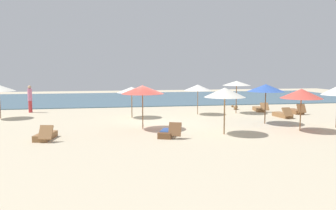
% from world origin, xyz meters
% --- Properties ---
extents(ground_plane, '(60.00, 60.00, 0.00)m').
position_xyz_m(ground_plane, '(0.00, 0.00, 0.00)').
color(ground_plane, beige).
extents(ocean_water, '(48.00, 16.00, 0.06)m').
position_xyz_m(ocean_water, '(0.00, 17.00, 0.03)').
color(ocean_water, '#3D6075').
rests_on(ocean_water, ground_plane).
extents(umbrella_1, '(1.99, 1.99, 2.26)m').
position_xyz_m(umbrella_1, '(2.88, -3.09, 2.03)').
color(umbrella_1, olive).
rests_on(umbrella_1, ground_plane).
extents(umbrella_3, '(2.23, 2.23, 2.30)m').
position_xyz_m(umbrella_3, '(-0.86, -1.02, 2.08)').
color(umbrella_3, brown).
rests_on(umbrella_3, ground_plane).
extents(umbrella_4, '(2.11, 2.11, 2.28)m').
position_xyz_m(umbrella_4, '(6.25, -0.54, 2.06)').
color(umbrella_4, brown).
rests_on(umbrella_4, ground_plane).
extents(umbrella_5, '(1.88, 1.88, 2.06)m').
position_xyz_m(umbrella_5, '(3.47, 3.97, 1.86)').
color(umbrella_5, olive).
rests_on(umbrella_5, ground_plane).
extents(umbrella_6, '(1.90, 1.90, 1.98)m').
position_xyz_m(umbrella_6, '(-1.12, 3.25, 1.80)').
color(umbrella_6, olive).
rests_on(umbrella_6, ground_plane).
extents(umbrella_7, '(1.97, 1.97, 2.29)m').
position_xyz_m(umbrella_7, '(6.32, 4.08, 2.13)').
color(umbrella_7, brown).
rests_on(umbrella_7, ground_plane).
extents(umbrella_8, '(2.08, 2.08, 2.16)m').
position_xyz_m(umbrella_8, '(6.97, -2.98, 1.91)').
color(umbrella_8, olive).
rests_on(umbrella_8, ground_plane).
extents(lounger_0, '(0.74, 1.72, 0.70)m').
position_xyz_m(lounger_0, '(8.57, 1.63, 0.17)').
color(lounger_0, olive).
rests_on(lounger_0, ground_plane).
extents(lounger_1, '(0.87, 1.77, 0.68)m').
position_xyz_m(lounger_1, '(8.44, 4.80, 0.17)').
color(lounger_1, olive).
rests_on(lounger_1, ground_plane).
extents(lounger_2, '(1.13, 1.73, 0.74)m').
position_xyz_m(lounger_2, '(0.08, -3.17, 0.18)').
color(lounger_2, brown).
rests_on(lounger_2, ground_plane).
extents(lounger_3, '(0.69, 1.68, 0.73)m').
position_xyz_m(lounger_3, '(10.40, 3.15, 0.17)').
color(lounger_3, brown).
rests_on(lounger_3, ground_plane).
extents(lounger_4, '(0.90, 1.73, 0.74)m').
position_xyz_m(lounger_4, '(-5.44, -2.86, 0.17)').
color(lounger_4, olive).
rests_on(lounger_4, ground_plane).
extents(person_1, '(0.42, 0.42, 1.96)m').
position_xyz_m(person_1, '(-8.16, 7.05, 1.02)').
color(person_1, '#BF3338').
rests_on(person_1, ground_plane).
extents(dog, '(0.62, 0.68, 0.33)m').
position_xyz_m(dog, '(7.08, 6.16, 0.17)').
color(dog, olive).
rests_on(dog, ground_plane).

